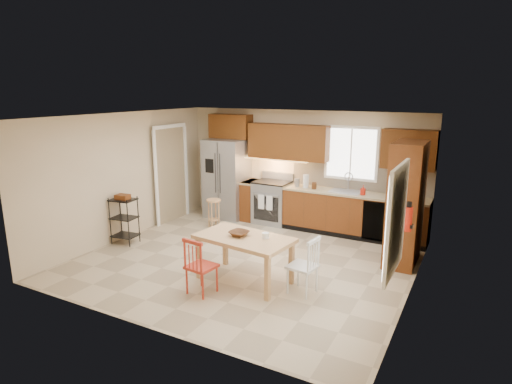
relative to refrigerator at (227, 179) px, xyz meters
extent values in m
plane|color=tan|center=(1.70, -2.12, -0.91)|extent=(5.50, 5.50, 0.00)
cube|color=silver|center=(1.70, -2.12, 1.59)|extent=(5.50, 5.00, 0.02)
cube|color=#CCB793|center=(1.70, 0.38, 0.34)|extent=(5.50, 0.02, 2.50)
cube|color=#CCB793|center=(1.70, -4.62, 0.34)|extent=(5.50, 0.02, 2.50)
cube|color=#CCB793|center=(-1.05, -2.12, 0.34)|extent=(0.02, 5.00, 2.50)
cube|color=#CCB793|center=(4.45, -2.12, 0.34)|extent=(0.02, 5.00, 2.50)
cube|color=gray|center=(0.00, 0.00, 0.00)|extent=(0.92, 0.75, 1.82)
cube|color=gray|center=(1.15, 0.06, -0.45)|extent=(0.76, 0.63, 0.92)
cube|color=maroon|center=(0.60, 0.08, -0.46)|extent=(0.30, 0.60, 0.90)
cube|color=maroon|center=(2.99, 0.08, -0.46)|extent=(2.92, 0.60, 0.90)
cube|color=black|center=(3.55, -0.22, -0.46)|extent=(0.60, 0.02, 0.78)
cube|color=beige|center=(2.99, 0.36, 0.27)|extent=(2.92, 0.03, 0.55)
cube|color=#582D0E|center=(0.00, 0.20, 1.19)|extent=(1.00, 0.35, 0.55)
cube|color=#582D0E|center=(1.45, 0.20, 0.92)|extent=(1.80, 0.35, 0.75)
cube|color=#582D0E|center=(3.95, 0.20, 0.92)|extent=(1.00, 0.35, 0.75)
cube|color=white|center=(2.80, 0.35, 0.74)|extent=(1.12, 0.04, 1.12)
cube|color=gray|center=(2.80, 0.08, -0.05)|extent=(0.62, 0.46, 0.16)
cube|color=#FFBF66|center=(1.15, 0.17, 0.52)|extent=(1.60, 0.30, 0.01)
imported|color=red|center=(3.18, -0.02, 0.09)|extent=(0.09, 0.09, 0.19)
cylinder|color=silver|center=(1.95, 0.03, 0.13)|extent=(0.12, 0.12, 0.28)
cylinder|color=gray|center=(1.75, 0.03, 0.08)|extent=(0.11, 0.11, 0.18)
cylinder|color=#4D2714|center=(2.15, 0.00, 0.06)|extent=(0.10, 0.10, 0.14)
cube|color=maroon|center=(4.13, -0.93, 0.14)|extent=(0.50, 0.95, 2.10)
cylinder|color=red|center=(4.33, -1.98, 0.19)|extent=(0.12, 0.12, 0.36)
cube|color=white|center=(4.38, -3.27, 0.54)|extent=(0.04, 1.02, 1.32)
cube|color=#8C7A59|center=(-0.97, -0.82, 0.14)|extent=(0.04, 0.95, 2.10)
imported|color=#4D2714|center=(2.00, -2.85, -0.19)|extent=(0.33, 0.33, 0.07)
cylinder|color=silver|center=(2.41, -2.76, -0.16)|extent=(0.11, 0.11, 0.12)
camera|label=1|loc=(5.18, -8.25, 2.03)|focal=30.00mm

